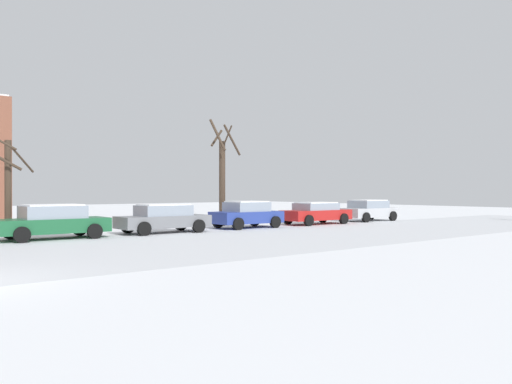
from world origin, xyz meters
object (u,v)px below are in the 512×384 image
object	(u,v)px
parked_car_green	(53,221)
parked_car_gray	(164,218)
parked_car_blue	(247,214)
parked_car_silver	(368,210)
parked_car_red	(316,213)

from	to	relation	value
parked_car_green	parked_car_gray	xyz separation A→B (m)	(5.13, -0.14, -0.03)
parked_car_gray	parked_car_blue	distance (m)	5.13
parked_car_gray	parked_car_blue	world-z (taller)	parked_car_blue
parked_car_blue	parked_car_silver	xyz separation A→B (m)	(10.26, -0.04, -0.02)
parked_car_blue	parked_car_red	xyz separation A→B (m)	(5.13, -0.21, -0.05)
parked_car_gray	parked_car_blue	size ratio (longest dim) A/B	1.15
parked_car_red	parked_car_silver	xyz separation A→B (m)	(5.13, 0.16, 0.03)
parked_car_green	parked_car_blue	size ratio (longest dim) A/B	1.15
parked_car_green	parked_car_blue	xyz separation A→B (m)	(10.26, -0.04, 0.00)
parked_car_green	parked_car_red	distance (m)	15.40
parked_car_green	parked_car_gray	bearing A→B (deg)	-1.56
parked_car_blue	parked_car_red	distance (m)	5.14
parked_car_green	parked_car_silver	size ratio (longest dim) A/B	1.05
parked_car_blue	parked_car_silver	size ratio (longest dim) A/B	0.91
parked_car_gray	parked_car_green	bearing A→B (deg)	178.44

